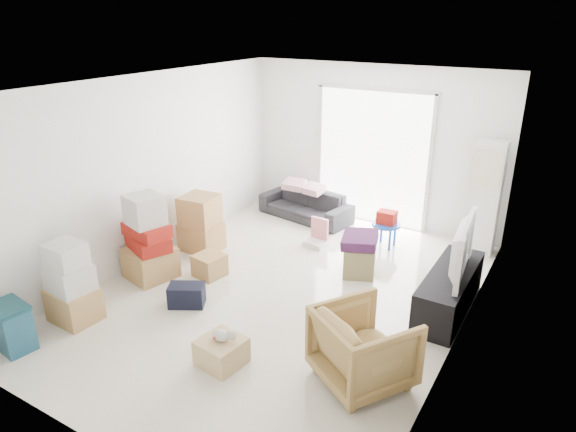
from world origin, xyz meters
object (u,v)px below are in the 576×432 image
(tv_console, at_px, (449,291))
(television, at_px, (452,266))
(ottoman, at_px, (359,261))
(ac_tower, at_px, (484,198))
(sofa, at_px, (306,200))
(storage_bins, at_px, (12,327))
(armchair, at_px, (364,344))
(wood_crate, at_px, (222,352))
(kids_table, at_px, (386,222))

(tv_console, height_order, television, television)
(tv_console, distance_m, television, 0.34)
(tv_console, bearing_deg, ottoman, 167.72)
(ac_tower, distance_m, sofa, 3.02)
(ac_tower, relative_size, storage_bins, 3.24)
(television, distance_m, armchair, 1.82)
(ac_tower, xyz_separation_m, ottoman, (-1.28, -1.65, -0.66))
(ottoman, height_order, wood_crate, ottoman)
(ottoman, bearing_deg, sofa, 138.27)
(kids_table, bearing_deg, storage_bins, -118.93)
(sofa, bearing_deg, tv_console, -21.06)
(armchair, height_order, ottoman, armchair)
(tv_console, relative_size, wood_crate, 3.65)
(kids_table, bearing_deg, ottoman, -89.19)
(storage_bins, relative_size, wood_crate, 1.24)
(television, xyz_separation_m, storage_bins, (-3.90, -3.24, -0.33))
(armchair, bearing_deg, ac_tower, -62.92)
(ac_tower, xyz_separation_m, tv_console, (0.05, -1.94, -0.61))
(armchair, relative_size, ottoman, 2.04)
(television, bearing_deg, wood_crate, 136.71)
(tv_console, bearing_deg, kids_table, 134.22)
(armchair, distance_m, ottoman, 2.27)
(armchair, distance_m, storage_bins, 3.81)
(tv_console, height_order, ottoman, tv_console)
(sofa, xyz_separation_m, ottoman, (1.69, -1.50, -0.12))
(tv_console, xyz_separation_m, kids_table, (-1.35, 1.38, 0.15))
(ac_tower, height_order, sofa, ac_tower)
(armchair, relative_size, storage_bins, 1.60)
(television, bearing_deg, tv_console, -0.00)
(sofa, bearing_deg, kids_table, -4.13)
(television, xyz_separation_m, armchair, (-0.39, -1.77, -0.17))
(ac_tower, xyz_separation_m, wood_crate, (-1.72, -4.23, -0.73))
(tv_console, height_order, armchair, armchair)
(tv_console, bearing_deg, television, 0.00)
(tv_console, distance_m, kids_table, 1.94)
(tv_console, distance_m, sofa, 3.51)
(tv_console, height_order, storage_bins, storage_bins)
(armchair, distance_m, wood_crate, 1.50)
(ac_tower, bearing_deg, kids_table, -156.62)
(sofa, relative_size, ottoman, 4.01)
(armchair, distance_m, kids_table, 3.29)
(armchair, bearing_deg, ottoman, -33.12)
(armchair, xyz_separation_m, storage_bins, (-3.51, -1.47, -0.16))
(ottoman, relative_size, kids_table, 0.72)
(ottoman, height_order, kids_table, kids_table)
(storage_bins, relative_size, kids_table, 0.91)
(ac_tower, relative_size, sofa, 1.03)
(ac_tower, height_order, storage_bins, ac_tower)
(television, distance_m, sofa, 3.52)
(sofa, bearing_deg, armchair, -43.93)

